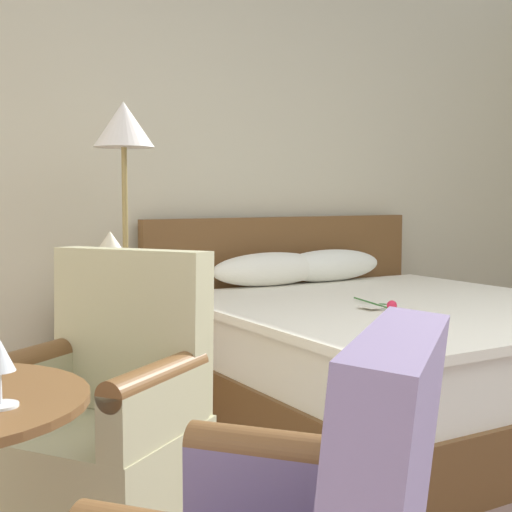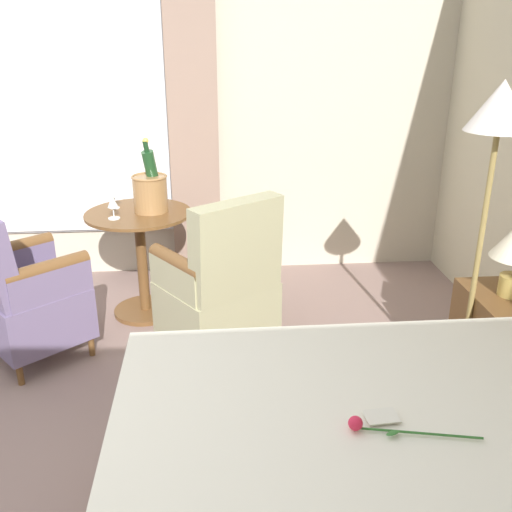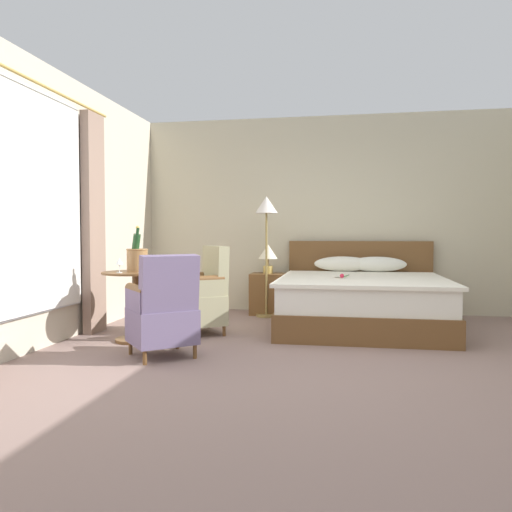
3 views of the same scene
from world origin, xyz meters
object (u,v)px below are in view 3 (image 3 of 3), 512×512
(side_table_round, at_px, (136,299))
(armchair_by_window, at_px, (201,296))
(floor_lamp_brass, at_px, (266,218))
(wine_glass_near_edge, at_px, (142,263))
(champagne_bucket, at_px, (137,257))
(armchair_facing_bed, at_px, (163,312))
(wine_glass_near_bucket, at_px, (119,262))
(bedside_lamp, at_px, (268,254))
(nightstand, at_px, (268,294))
(bed, at_px, (362,300))

(side_table_round, distance_m, armchair_by_window, 0.75)
(floor_lamp_brass, relative_size, armchair_by_window, 1.65)
(side_table_round, bearing_deg, wine_glass_near_edge, -46.60)
(champagne_bucket, distance_m, armchair_facing_bed, 1.00)
(armchair_by_window, bearing_deg, wine_glass_near_bucket, -134.42)
(bedside_lamp, relative_size, armchair_by_window, 0.41)
(nightstand, bearing_deg, bed, -31.02)
(bedside_lamp, xyz_separation_m, wine_glass_near_edge, (-0.96, -2.10, -0.02))
(floor_lamp_brass, bearing_deg, bed, -23.76)
(side_table_round, bearing_deg, wine_glass_near_bucket, -122.21)
(side_table_round, relative_size, wine_glass_near_bucket, 4.83)
(armchair_by_window, relative_size, armchair_facing_bed, 1.05)
(nightstand, xyz_separation_m, champagne_bucket, (-1.10, -1.88, 0.58))
(champagne_bucket, bearing_deg, floor_lamp_brass, 56.34)
(wine_glass_near_bucket, distance_m, armchair_by_window, 1.03)
(bed, bearing_deg, floor_lamp_brass, 156.24)
(floor_lamp_brass, height_order, wine_glass_near_bucket, floor_lamp_brass)
(bedside_lamp, distance_m, side_table_round, 2.28)
(side_table_round, relative_size, armchair_facing_bed, 0.77)
(nightstand, distance_m, side_table_round, 2.25)
(floor_lamp_brass, relative_size, armchair_facing_bed, 1.73)
(wine_glass_near_edge, height_order, armchair_facing_bed, armchair_facing_bed)
(floor_lamp_brass, height_order, armchair_by_window, floor_lamp_brass)
(floor_lamp_brass, distance_m, wine_glass_near_bucket, 2.32)
(armchair_facing_bed, bearing_deg, side_table_round, 130.89)
(nightstand, relative_size, wine_glass_near_edge, 3.86)
(bedside_lamp, bearing_deg, floor_lamp_brass, -87.36)
(bed, bearing_deg, champagne_bucket, -154.38)
(wine_glass_near_bucket, bearing_deg, armchair_by_window, 45.58)
(wine_glass_near_bucket, height_order, armchair_by_window, armchair_by_window)
(nightstand, xyz_separation_m, side_table_round, (-1.09, -1.96, 0.15))
(side_table_round, bearing_deg, armchair_facing_bed, -49.11)
(side_table_round, height_order, armchair_by_window, armchair_by_window)
(nightstand, distance_m, bedside_lamp, 0.56)
(bed, relative_size, floor_lamp_brass, 1.34)
(side_table_round, bearing_deg, bedside_lamp, 61.05)
(wine_glass_near_bucket, bearing_deg, bedside_lamp, 60.79)
(bedside_lamp, bearing_deg, wine_glass_near_edge, -114.59)
(bed, bearing_deg, side_table_round, -152.53)
(champagne_bucket, height_order, armchair_facing_bed, champagne_bucket)
(nightstand, distance_m, wine_glass_near_edge, 2.37)
(floor_lamp_brass, distance_m, side_table_round, 2.26)
(bedside_lamp, distance_m, armchair_facing_bed, 2.67)
(side_table_round, xyz_separation_m, champagne_bucket, (-0.02, 0.09, 0.43))
(bedside_lamp, relative_size, wine_glass_near_edge, 2.73)
(bed, bearing_deg, nightstand, 148.98)
(nightstand, distance_m, wine_glass_near_bucket, 2.50)
(wine_glass_near_bucket, xyz_separation_m, armchair_facing_bed, (0.63, -0.45, -0.42))
(floor_lamp_brass, distance_m, wine_glass_near_edge, 2.19)
(champagne_bucket, height_order, wine_glass_near_bucket, champagne_bucket)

